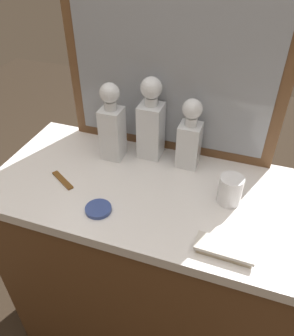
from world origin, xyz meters
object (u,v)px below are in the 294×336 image
crystal_decanter_front (112,129)px  crystal_decanter_rear (151,126)px  silver_brush_front (225,249)px  crystal_decanter_far_right (189,140)px  crystal_tumbler_front (230,191)px  porcelain_dish (98,209)px  tortoiseshell_comb (63,180)px

crystal_decanter_front → crystal_decanter_rear: crystal_decanter_rear is taller
crystal_decanter_rear → silver_brush_front: bearing=-47.7°
crystal_decanter_far_right → crystal_tumbler_front: 0.24m
crystal_tumbler_front → porcelain_dish: 0.42m
crystal_decanter_far_right → porcelain_dish: crystal_decanter_far_right is taller
crystal_tumbler_front → tortoiseshell_comb: bearing=-171.1°
crystal_decanter_far_right → tortoiseshell_comb: 0.46m
crystal_decanter_rear → porcelain_dish: crystal_decanter_rear is taller
crystal_decanter_rear → crystal_tumbler_front: (0.32, -0.16, -0.08)m
crystal_decanter_far_right → crystal_tumbler_front: size_ratio=2.73×
crystal_decanter_far_right → porcelain_dish: size_ratio=3.14×
crystal_decanter_far_right → crystal_decanter_rear: size_ratio=0.84×
crystal_decanter_far_right → crystal_decanter_rear: crystal_decanter_rear is taller
crystal_decanter_rear → tortoiseshell_comb: (-0.24, -0.25, -0.12)m
silver_brush_front → porcelain_dish: (-0.40, 0.03, -0.01)m
tortoiseshell_comb → silver_brush_front: bearing=-11.9°
crystal_decanter_far_right → porcelain_dish: 0.40m
crystal_decanter_front → silver_brush_front: bearing=-34.1°
crystal_tumbler_front → silver_brush_front: bearing=-84.4°
silver_brush_front → porcelain_dish: bearing=175.3°
crystal_decanter_front → porcelain_dish: crystal_decanter_front is taller
crystal_decanter_front → silver_brush_front: crystal_decanter_front is taller
crystal_decanter_rear → porcelain_dish: size_ratio=3.74×
crystal_decanter_rear → porcelain_dish: (-0.06, -0.34, -0.12)m
crystal_decanter_front → tortoiseshell_comb: bearing=-119.1°
crystal_decanter_rear → crystal_tumbler_front: 0.37m
crystal_tumbler_front → crystal_decanter_front: bearing=166.4°
crystal_decanter_rear → crystal_tumbler_front: size_ratio=3.25×
crystal_tumbler_front → crystal_decanter_rear: bearing=152.7°
crystal_tumbler_front → silver_brush_front: (0.02, -0.21, -0.03)m
silver_brush_front → crystal_decanter_far_right: bearing=118.1°
crystal_decanter_far_right → silver_brush_front: crystal_decanter_far_right is taller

